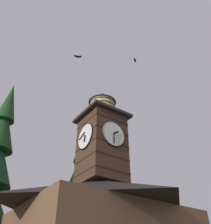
% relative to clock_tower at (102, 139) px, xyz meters
% --- Properties ---
extents(clock_tower, '(3.75, 3.75, 8.57)m').
position_rel_clock_tower_xyz_m(clock_tower, '(0.00, 0.00, 0.00)').
color(clock_tower, '#422B1E').
rests_on(clock_tower, building_main).
extents(pine_tree_behind, '(4.91, 4.91, 14.78)m').
position_rel_clock_tower_xyz_m(pine_tree_behind, '(-1.19, -5.37, -4.52)').
color(pine_tree_behind, '#473323').
rests_on(pine_tree_behind, ground_plane).
extents(moon, '(1.83, 1.83, 1.83)m').
position_rel_clock_tower_xyz_m(moon, '(-16.81, -34.08, 5.94)').
color(moon, silver).
extents(flying_bird_high, '(0.73, 0.48, 0.17)m').
position_rel_clock_tower_xyz_m(flying_bird_high, '(2.75, -0.11, 7.99)').
color(flying_bird_high, black).
extents(flying_bird_low, '(0.52, 0.43, 0.13)m').
position_rel_clock_tower_xyz_m(flying_bird_low, '(-2.45, 2.15, 8.65)').
color(flying_bird_low, black).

